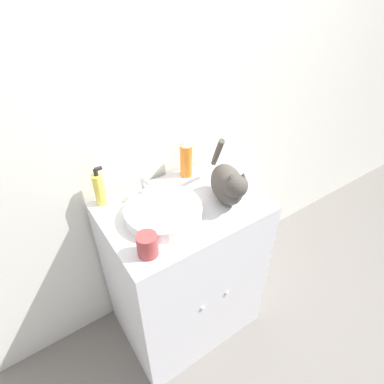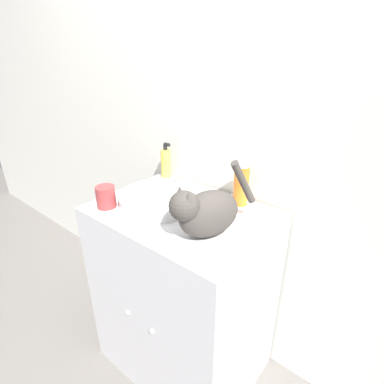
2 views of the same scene
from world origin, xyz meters
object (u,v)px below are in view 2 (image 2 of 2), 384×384
Objects in this scene: cat at (206,211)px; soap_bottle at (166,163)px; spray_bottle at (241,182)px; cup at (106,197)px.

soap_bottle is (-0.49, 0.31, -0.02)m from cat.
spray_bottle is at bearing -2.18° from soap_bottle.
soap_bottle is 2.05× the size of cup.
spray_bottle reaches higher than soap_bottle.
cat reaches higher than spray_bottle.
cat is 1.88× the size of soap_bottle.
cat is 0.47m from cup.
soap_bottle is at bearing 94.41° from cup.
soap_bottle is 0.91× the size of spray_bottle.
cup is at bearing -59.49° from cat.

